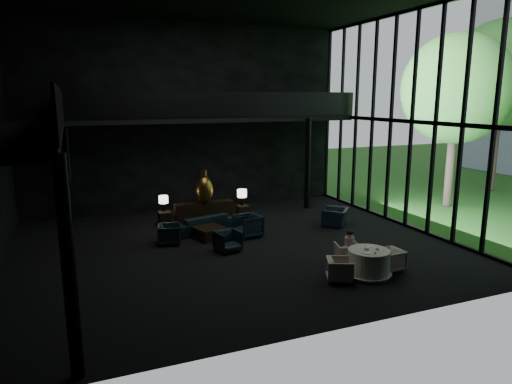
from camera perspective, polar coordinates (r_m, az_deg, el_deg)
name	(u,v)px	position (r m, az deg, el deg)	size (l,w,h in m)	color
floor	(236,247)	(15.25, -2.54, -6.91)	(14.00, 12.00, 0.02)	black
wall_back	(189,118)	(20.23, -8.40, 9.13)	(14.00, 0.04, 8.00)	black
wall_front	(337,143)	(9.06, 10.10, 6.04)	(14.00, 0.04, 8.00)	black
curtain_wall	(412,122)	(18.02, 18.90, 8.33)	(0.20, 12.00, 8.00)	black
mezzanine_left	(22,131)	(13.72, -27.23, 6.80)	(2.00, 12.00, 0.25)	black
mezzanine_back	(218,119)	(19.53, -4.81, 9.13)	(12.00, 2.00, 0.25)	black
railing_left	(61,108)	(13.64, -23.24, 9.66)	(0.06, 12.00, 1.00)	black
railing_back	(225,104)	(18.56, -3.91, 10.86)	(12.00, 0.06, 1.00)	black
column_sw	(69,271)	(8.44, -22.34, -9.06)	(0.24, 0.24, 4.00)	black
column_nw	(68,171)	(19.55, -22.40, 2.39)	(0.24, 0.24, 4.00)	black
column_ne	(308,164)	(20.28, 6.47, 3.51)	(0.24, 0.24, 4.00)	black
tree_near	(457,89)	(22.23, 23.79, 11.69)	(4.80, 4.80, 7.65)	#382D23
tree_far	(502,75)	(27.29, 28.41, 12.70)	(5.60, 5.60, 8.80)	#382D23
console	(204,211)	(18.52, -6.54, -2.40)	(2.36, 0.54, 0.75)	black
bronze_urn	(204,189)	(18.17, -6.47, 0.36)	(0.71, 0.71, 1.32)	olive
side_table_left	(165,218)	(18.11, -11.33, -3.24)	(0.48, 0.48, 0.53)	black
table_lamp_left	(163,200)	(18.07, -11.49, -1.01)	(0.36, 0.36, 0.60)	black
side_table_right	(243,212)	(18.84, -1.67, -2.46)	(0.46, 0.46, 0.51)	black
table_lamp_right	(242,194)	(18.75, -1.77, -0.25)	(0.39, 0.39, 0.66)	black
sofa	(202,219)	(16.94, -6.74, -3.41)	(2.41, 0.71, 0.94)	black
lounge_armchair_west	(169,234)	(15.74, -10.79, -5.15)	(0.69, 0.65, 0.71)	black
lounge_armchair_east	(248,223)	(16.25, -1.01, -3.95)	(0.94, 0.88, 0.96)	black
lounge_armchair_south	(228,241)	(14.76, -3.55, -6.08)	(0.70, 0.66, 0.72)	black
window_armchair	(335,215)	(17.91, 9.89, -2.81)	(0.99, 0.64, 0.86)	black
coffee_table	(209,233)	(16.18, -5.89, -5.09)	(0.94, 0.94, 0.42)	black
dining_table	(368,264)	(13.18, 13.86, -8.79)	(1.30, 1.30, 0.75)	white
dining_chair_north	(347,254)	(13.99, 11.33, -7.57)	(0.59, 0.55, 0.61)	#B7B2A6
dining_chair_east	(390,260)	(13.73, 16.40, -8.18)	(0.60, 0.56, 0.61)	beige
dining_chair_west	(340,270)	(12.69, 10.42, -9.55)	(0.60, 0.56, 0.62)	#BEB4A0
child	(350,241)	(13.72, 11.63, -5.98)	(0.29, 0.29, 0.62)	pink
plate_a	(366,253)	(12.78, 13.59, -7.38)	(0.26, 0.26, 0.02)	white
plate_b	(369,246)	(13.32, 13.96, -6.62)	(0.21, 0.21, 0.01)	white
saucer	(377,249)	(13.13, 14.94, -6.95)	(0.14, 0.14, 0.01)	white
coffee_cup	(377,248)	(13.10, 14.93, -6.80)	(0.09, 0.09, 0.07)	white
cereal_bowl	(366,249)	(13.02, 13.64, -6.88)	(0.15, 0.15, 0.08)	white
cream_pot	(375,253)	(12.77, 14.70, -7.33)	(0.06, 0.06, 0.07)	#99999E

